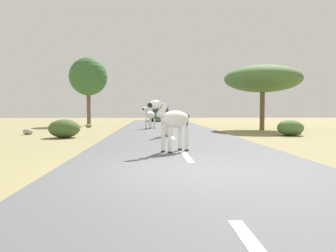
# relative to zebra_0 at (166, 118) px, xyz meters

# --- Properties ---
(ground_plane) EXTENTS (90.00, 90.00, 0.00)m
(ground_plane) POSITION_rel_zebra_0_xyz_m (-0.14, -8.50, -0.89)
(ground_plane) COLOR #8E8456
(road) EXTENTS (6.00, 64.00, 0.05)m
(road) POSITION_rel_zebra_0_xyz_m (0.25, -8.50, -0.87)
(road) COLOR #56595B
(road) RESTS_ON ground_plane
(lane_markings) EXTENTS (0.16, 56.00, 0.01)m
(lane_markings) POSITION_rel_zebra_0_xyz_m (0.25, -9.50, -0.84)
(lane_markings) COLOR silver
(lane_markings) RESTS_ON road
(zebra_0) EXTENTS (0.73, 1.45, 1.42)m
(zebra_0) POSITION_rel_zebra_0_xyz_m (0.00, 0.00, 0.00)
(zebra_0) COLOR silver
(zebra_0) RESTS_ON road
(zebra_1) EXTENTS (1.40, 1.27, 1.59)m
(zebra_1) POSITION_rel_zebra_0_xyz_m (-0.06, -5.50, 0.10)
(zebra_1) COLOR silver
(zebra_1) RESTS_ON road
(zebra_4) EXTENTS (0.96, 1.46, 1.49)m
(zebra_4) POSITION_rel_zebra_0_xyz_m (-0.83, 6.28, 0.04)
(zebra_4) COLOR silver
(zebra_4) RESTS_ON road
(car_0) EXTENTS (2.28, 4.46, 1.74)m
(car_0) POSITION_rel_zebra_0_xyz_m (0.19, 20.89, -0.05)
(car_0) COLOR #476B38
(car_0) RESTS_ON road
(tree_0) EXTENTS (4.89, 4.89, 4.13)m
(tree_0) POSITION_rel_zebra_0_xyz_m (6.41, 5.43, 2.37)
(tree_0) COLOR brown
(tree_0) RESTS_ON ground_plane
(tree_2) EXTENTS (3.11, 3.11, 5.58)m
(tree_2) POSITION_rel_zebra_0_xyz_m (-5.88, 11.98, 3.11)
(tree_2) COLOR brown
(tree_2) RESTS_ON ground_plane
(bush_0) EXTENTS (1.31, 1.18, 0.78)m
(bush_0) POSITION_rel_zebra_0_xyz_m (6.27, 0.83, -0.50)
(bush_0) COLOR #4C7038
(bush_0) RESTS_ON ground_plane
(bush_1) EXTENTS (1.44, 1.29, 0.86)m
(bush_1) POSITION_rel_zebra_0_xyz_m (-4.73, 0.12, -0.46)
(bush_1) COLOR #425B2D
(bush_1) RESTS_ON ground_plane
(rock_0) EXTENTS (0.47, 0.40, 0.26)m
(rock_0) POSITION_rel_zebra_0_xyz_m (-5.29, 8.79, -0.77)
(rock_0) COLOR gray
(rock_0) RESTS_ON ground_plane
(rock_3) EXTENTS (0.50, 0.55, 0.33)m
(rock_3) POSITION_rel_zebra_0_xyz_m (-7.17, 2.23, -0.73)
(rock_3) COLOR #A89E8C
(rock_3) RESTS_ON ground_plane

